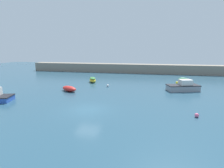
# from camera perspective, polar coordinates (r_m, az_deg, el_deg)

# --- Properties ---
(ground_plane) EXTENTS (120.00, 120.00, 0.20)m
(ground_plane) POSITION_cam_1_polar(r_m,az_deg,el_deg) (19.37, -7.95, -8.52)
(ground_plane) COLOR #284C60
(harbor_breakwater) EXTENTS (54.03, 3.42, 2.38)m
(harbor_breakwater) POSITION_cam_1_polar(r_m,az_deg,el_deg) (48.86, 4.44, 5.18)
(harbor_breakwater) COLOR gray
(harbor_breakwater) RESTS_ON ground_plane
(open_tender_yellow) EXTENTS (3.14, 2.43, 0.81)m
(open_tender_yellow) POSITION_cam_1_polar(r_m,az_deg,el_deg) (27.89, -13.82, -1.48)
(open_tender_yellow) COLOR red
(open_tender_yellow) RESTS_ON ground_plane
(rowboat_with_red_cover) EXTENTS (2.28, 3.10, 0.93)m
(rowboat_with_red_cover) POSITION_cam_1_polar(r_m,az_deg,el_deg) (34.71, -6.34, 1.39)
(rowboat_with_red_cover) COLOR yellow
(rowboat_with_red_cover) RESTS_ON ground_plane
(motorboat_grey_hull) EXTENTS (5.27, 3.37, 1.77)m
(motorboat_grey_hull) POSITION_cam_1_polar(r_m,az_deg,el_deg) (29.54, 22.27, -0.81)
(motorboat_grey_hull) COLOR gray
(motorboat_grey_hull) RESTS_ON ground_plane
(dinghy_near_pier) EXTENTS (2.04, 1.00, 0.82)m
(dinghy_near_pier) POSITION_cam_1_polar(r_m,az_deg,el_deg) (37.98, 22.21, 1.38)
(dinghy_near_pier) COLOR #287A4C
(dinghy_near_pier) RESTS_ON ground_plane
(mooring_buoy_pink) EXTENTS (0.40, 0.40, 0.40)m
(mooring_buoy_pink) POSITION_cam_1_polar(r_m,az_deg,el_deg) (18.91, 25.94, -9.14)
(mooring_buoy_pink) COLOR #EA668C
(mooring_buoy_pink) RESTS_ON ground_plane
(mooring_buoy_yellow) EXTENTS (0.55, 0.55, 0.55)m
(mooring_buoy_yellow) POSITION_cam_1_polar(r_m,az_deg,el_deg) (34.60, 20.50, 0.37)
(mooring_buoy_yellow) COLOR yellow
(mooring_buoy_yellow) RESTS_ON ground_plane
(mooring_buoy_white) EXTENTS (0.43, 0.43, 0.43)m
(mooring_buoy_white) POSITION_cam_1_polar(r_m,az_deg,el_deg) (30.23, -1.41, -0.53)
(mooring_buoy_white) COLOR white
(mooring_buoy_white) RESTS_ON ground_plane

